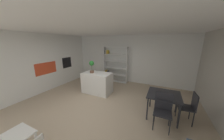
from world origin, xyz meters
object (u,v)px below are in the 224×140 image
dining_chair_near (163,107)px  dining_chair_window_side (190,105)px  built_in_oven (67,62)px  open_bookshelf (114,65)px  kitchen_island (97,83)px  dining_table (164,97)px  potted_plant_on_island (92,65)px  child_table (19,137)px

dining_chair_near → dining_chair_window_side: 0.83m
built_in_oven → open_bookshelf: bearing=30.6°
open_bookshelf → dining_chair_window_side: open_bookshelf is taller
built_in_oven → kitchen_island: bearing=-10.6°
kitchen_island → dining_table: kitchen_island is taller
built_in_oven → kitchen_island: 2.42m
dining_table → potted_plant_on_island: bearing=170.1°
open_bookshelf → dining_table: open_bookshelf is taller
kitchen_island → open_bookshelf: (0.04, 1.80, 0.51)m
open_bookshelf → child_table: (0.13, -4.98, -0.58)m
built_in_oven → kitchen_island: size_ratio=0.44×
dining_chair_near → child_table: bearing=-140.7°
kitchen_island → dining_chair_window_side: kitchen_island is taller
built_in_oven → dining_table: size_ratio=0.61×
built_in_oven → dining_chair_window_side: size_ratio=0.62×
child_table → dining_table: 3.70m
child_table → built_in_oven: bearing=124.1°
child_table → dining_chair_near: dining_chair_near is taller
potted_plant_on_island → dining_chair_window_side: potted_plant_on_island is taller
built_in_oven → potted_plant_on_island: potted_plant_on_island is taller
built_in_oven → open_bookshelf: (2.31, 1.37, -0.20)m
dining_chair_window_side → potted_plant_on_island: bearing=-102.4°
child_table → dining_chair_window_side: (3.30, 2.60, 0.14)m
built_in_oven → dining_chair_near: 5.31m
child_table → dining_table: dining_table is taller
child_table → dining_chair_window_side: dining_chair_window_side is taller
built_in_oven → potted_plant_on_island: size_ratio=1.03×
kitchen_island → potted_plant_on_island: 0.85m
kitchen_island → potted_plant_on_island: size_ratio=2.36×
child_table → dining_table: (2.62, 2.60, 0.27)m
built_in_oven → dining_table: bearing=-11.3°
open_bookshelf → dining_chair_near: (2.75, -2.85, -0.41)m
built_in_oven → dining_chair_window_side: 5.86m
dining_chair_near → potted_plant_on_island: bearing=161.9°
open_bookshelf → dining_table: (2.75, -2.38, -0.31)m
potted_plant_on_island → dining_chair_window_side: (3.69, -0.52, -0.74)m
potted_plant_on_island → open_bookshelf: (0.26, 1.86, -0.30)m
child_table → dining_chair_near: size_ratio=0.59×
potted_plant_on_island → dining_chair_near: potted_plant_on_island is taller
potted_plant_on_island → dining_chair_window_side: size_ratio=0.60×
built_in_oven → dining_table: 5.18m
built_in_oven → potted_plant_on_island: (2.05, -0.49, 0.10)m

